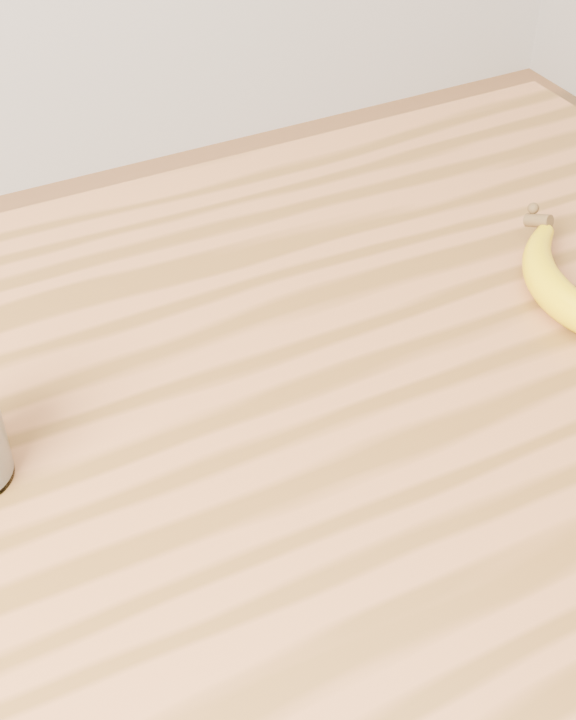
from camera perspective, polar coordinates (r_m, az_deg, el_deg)
name	(u,v)px	position (r m, az deg, el deg)	size (l,w,h in m)	color
table	(268,498)	(0.96, -1.17, -7.88)	(1.20, 0.80, 0.90)	#92582E
banana	(556,297)	(0.98, 15.00, 3.50)	(0.11, 0.29, 0.04)	#CCA604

